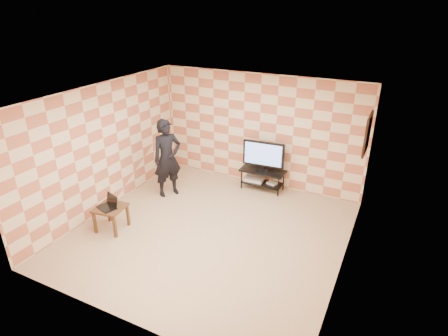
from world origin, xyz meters
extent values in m
plane|color=tan|center=(0.00, 0.00, 0.00)|extent=(5.00, 5.00, 0.00)
cube|color=beige|center=(0.00, 2.50, 1.35)|extent=(5.00, 0.02, 2.70)
cube|color=beige|center=(0.00, -2.50, 1.35)|extent=(5.00, 0.02, 2.70)
cube|color=beige|center=(-2.50, 0.00, 1.35)|extent=(0.02, 5.00, 2.70)
cube|color=beige|center=(2.50, 0.00, 1.35)|extent=(0.02, 5.00, 2.70)
cube|color=white|center=(0.00, 0.00, 2.70)|extent=(5.00, 5.00, 0.02)
cube|color=black|center=(2.47, 1.55, 1.95)|extent=(0.04, 0.72, 0.72)
cube|color=black|center=(2.47, 1.55, 1.95)|extent=(0.04, 0.03, 0.68)
cube|color=black|center=(2.47, 1.55, 1.95)|extent=(0.04, 0.68, 0.03)
cube|color=black|center=(0.25, 2.18, 0.48)|extent=(1.06, 0.48, 0.04)
cube|color=black|center=(0.25, 2.18, 0.16)|extent=(0.95, 0.42, 0.03)
cylinder|color=black|center=(-0.22, 1.99, 0.25)|extent=(0.03, 0.03, 0.50)
cylinder|color=black|center=(-0.22, 2.37, 0.25)|extent=(0.03, 0.03, 0.50)
cylinder|color=black|center=(0.71, 1.99, 0.25)|extent=(0.03, 0.03, 0.50)
cylinder|color=black|center=(0.71, 2.37, 0.25)|extent=(0.03, 0.03, 0.50)
cube|color=black|center=(0.25, 2.18, 0.52)|extent=(0.30, 0.21, 0.03)
cube|color=black|center=(0.25, 2.18, 0.57)|extent=(0.08, 0.06, 0.08)
cube|color=black|center=(0.25, 2.18, 0.91)|extent=(0.99, 0.13, 0.60)
cube|color=#6183D4|center=(0.24, 2.15, 0.91)|extent=(0.88, 0.07, 0.52)
cube|color=silver|center=(0.02, 2.21, 0.21)|extent=(0.47, 0.35, 0.08)
cube|color=silver|center=(0.48, 2.21, 0.20)|extent=(0.24, 0.20, 0.05)
cube|color=#3A271A|center=(-1.81, -0.76, 0.48)|extent=(0.61, 0.61, 0.04)
cube|color=#3A271A|center=(-2.01, -1.01, 0.23)|extent=(0.06, 0.06, 0.46)
cube|color=#3A271A|center=(-2.07, -0.56, 0.23)|extent=(0.06, 0.06, 0.46)
cube|color=#3A271A|center=(-1.56, -0.96, 0.23)|extent=(0.06, 0.06, 0.46)
cube|color=#3A271A|center=(-1.62, -0.51, 0.23)|extent=(0.06, 0.06, 0.46)
cube|color=black|center=(-1.84, -0.82, 0.51)|extent=(0.43, 0.36, 0.02)
cube|color=black|center=(-1.80, -0.69, 0.63)|extent=(0.37, 0.17, 0.23)
imported|color=black|center=(-1.63, 0.99, 0.91)|extent=(0.73, 0.79, 1.82)
camera|label=1|loc=(2.99, -5.44, 4.21)|focal=30.00mm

